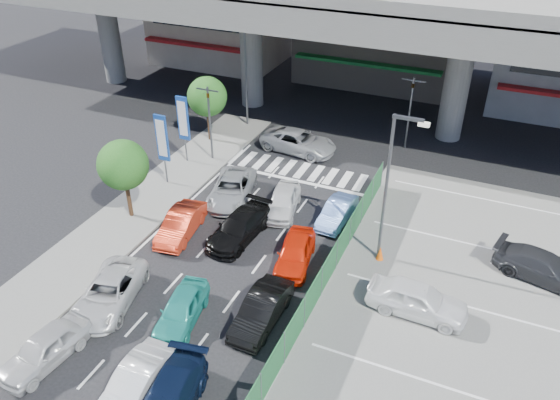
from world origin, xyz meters
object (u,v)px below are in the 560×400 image
at_px(hatch_black_mid_right, 262,310).
at_px(taxi_orange_right, 295,253).
at_px(taxi_teal_mid, 181,309).
at_px(signboard_near, 162,140).
at_px(tree_near, 123,165).
at_px(crossing_wagon_silver, 299,142).
at_px(sedan_white_mid_left, 109,292).
at_px(van_white_back_left, 45,349).
at_px(hatch_white_back_mid, 136,384).
at_px(traffic_cone, 380,253).
at_px(traffic_light_right, 412,96).
at_px(traffic_light_left, 209,106).
at_px(signboard_far, 183,120).
at_px(street_lamp_right, 391,178).
at_px(tree_far, 207,97).
at_px(wagon_silver_front_left, 232,189).
at_px(parked_sedan_white, 417,299).
at_px(sedan_white_front_mid, 283,201).
at_px(taxi_orange_left, 181,224).
at_px(sedan_black_mid, 239,227).
at_px(parked_sedan_dgrey, 544,267).
at_px(kei_truck_front_right, 337,212).
at_px(street_lamp_left, 248,65).

bearing_deg(hatch_black_mid_right, taxi_orange_right, 92.76).
bearing_deg(taxi_teal_mid, signboard_near, 116.14).
distance_m(tree_near, crossing_wagon_silver, 13.12).
bearing_deg(sedan_white_mid_left, signboard_near, 96.33).
distance_m(signboard_near, van_white_back_left, 14.74).
height_order(van_white_back_left, taxi_orange_right, same).
height_order(hatch_white_back_mid, traffic_cone, hatch_white_back_mid).
xyz_separation_m(traffic_light_right, crossing_wagon_silver, (-6.76, -3.50, -3.19)).
height_order(traffic_light_left, signboard_far, traffic_light_left).
relative_size(street_lamp_right, taxi_teal_mid, 2.05).
height_order(tree_far, crossing_wagon_silver, tree_far).
distance_m(signboard_far, sedan_white_mid_left, 14.13).
height_order(signboard_near, taxi_teal_mid, signboard_near).
bearing_deg(tree_far, wagon_silver_front_left, -51.19).
bearing_deg(parked_sedan_white, traffic_cone, 40.29).
bearing_deg(taxi_orange_right, traffic_cone, 16.97).
distance_m(tree_far, sedan_white_mid_left, 17.57).
bearing_deg(traffic_cone, sedan_white_front_mid, 160.92).
relative_size(taxi_teal_mid, taxi_orange_left, 0.93).
xyz_separation_m(taxi_orange_left, sedan_black_mid, (3.05, 0.98, 0.00)).
bearing_deg(sedan_black_mid, taxi_teal_mid, -81.39).
bearing_deg(taxi_teal_mid, parked_sedan_white, 15.60).
bearing_deg(signboard_near, traffic_light_left, 75.98).
relative_size(taxi_teal_mid, parked_sedan_dgrey, 0.83).
distance_m(wagon_silver_front_left, kei_truck_front_right, 6.59).
distance_m(van_white_back_left, sedan_white_mid_left, 3.82).
relative_size(signboard_near, parked_sedan_dgrey, 1.00).
bearing_deg(parked_sedan_white, street_lamp_right, 38.28).
bearing_deg(sedan_black_mid, traffic_light_right, 72.00).
bearing_deg(sedan_white_front_mid, taxi_orange_right, -71.29).
xyz_separation_m(traffic_light_right, hatch_black_mid_right, (-2.05, -19.58, -3.25)).
height_order(wagon_silver_front_left, sedan_white_front_mid, same).
bearing_deg(hatch_black_mid_right, tree_near, 156.50).
bearing_deg(taxi_teal_mid, traffic_light_right, 65.26).
bearing_deg(wagon_silver_front_left, hatch_white_back_mid, -91.05).
distance_m(traffic_light_left, van_white_back_left, 18.58).
distance_m(traffic_light_left, traffic_light_right, 13.63).
height_order(street_lamp_right, van_white_back_left, street_lamp_right).
bearing_deg(taxi_orange_left, signboard_near, 123.09).
relative_size(street_lamp_right, street_lamp_left, 1.00).
xyz_separation_m(sedan_black_mid, parked_sedan_white, (9.98, -1.96, 0.14)).
xyz_separation_m(street_lamp_right, taxi_orange_left, (-10.58, -2.33, -4.08)).
bearing_deg(van_white_back_left, sedan_black_mid, 79.48).
bearing_deg(traffic_light_left, signboard_near, -104.02).
bearing_deg(taxi_teal_mid, parked_sedan_dgrey, 22.45).
xyz_separation_m(hatch_white_back_mid, parked_sedan_dgrey, (14.04, 13.58, 0.07)).
bearing_deg(crossing_wagon_silver, taxi_teal_mid, -169.23).
bearing_deg(taxi_orange_right, traffic_light_left, 128.82).
bearing_deg(sedan_white_mid_left, street_lamp_left, 84.47).
bearing_deg(street_lamp_right, traffic_light_right, 97.34).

